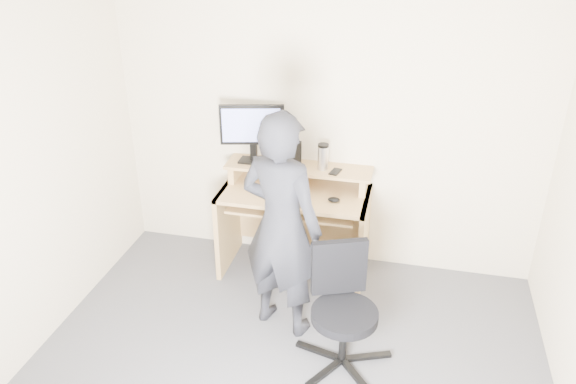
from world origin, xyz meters
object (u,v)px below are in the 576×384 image
at_px(desk, 296,209).
at_px(person, 281,226).
at_px(office_chair, 342,303).
at_px(monitor, 252,128).

xyz_separation_m(desk, person, (0.06, -0.78, 0.29)).
bearing_deg(desk, office_chair, -62.58).
bearing_deg(person, monitor, -45.00).
xyz_separation_m(office_chair, person, (-0.48, 0.26, 0.38)).
height_order(desk, person, person).
height_order(monitor, office_chair, monitor).
xyz_separation_m(desk, monitor, (-0.39, 0.07, 0.66)).
distance_m(desk, person, 0.83).
bearing_deg(office_chair, person, 129.34).
relative_size(monitor, person, 0.31).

